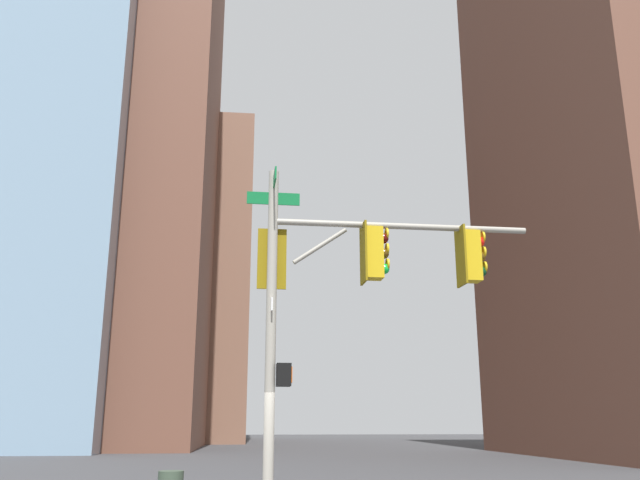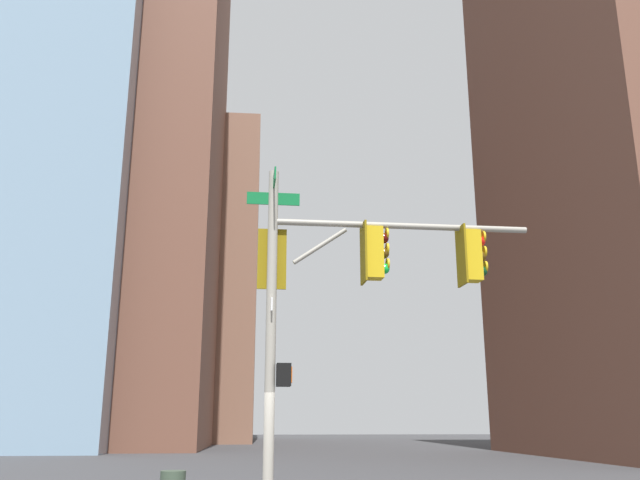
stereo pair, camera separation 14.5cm
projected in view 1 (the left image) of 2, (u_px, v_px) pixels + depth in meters
signal_pole_assembly at (343, 280)px, 12.61m from camera, size 1.26×5.51×6.67m
building_brick_nearside at (92, 141)px, 58.32m from camera, size 18.46×20.87×51.29m
building_brick_farside at (177, 289)px, 75.35m from camera, size 23.37×16.34×32.82m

